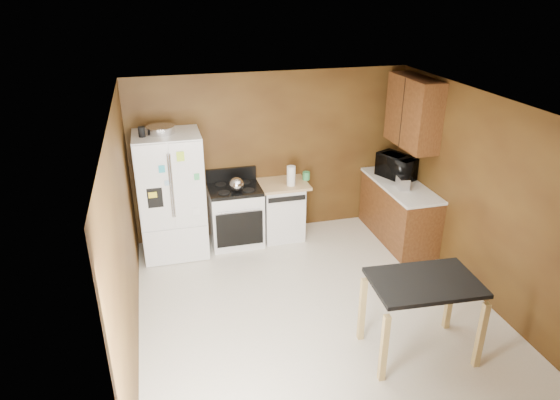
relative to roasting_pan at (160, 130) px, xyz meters
name	(u,v)px	position (x,y,z in m)	size (l,w,h in m)	color
floor	(315,309)	(1.61, -1.92, -1.85)	(4.50, 4.50, 0.00)	silver
ceiling	(322,107)	(1.61, -1.92, 0.65)	(4.50, 4.50, 0.00)	white
wall_back	(272,154)	(1.61, 0.33, -0.60)	(4.20, 4.20, 0.00)	brown
wall_front	(418,348)	(1.61, -4.17, -0.60)	(4.20, 4.20, 0.00)	brown
wall_left	(125,239)	(-0.49, -1.92, -0.60)	(4.50, 4.50, 0.00)	brown
wall_right	(482,198)	(3.71, -1.92, -0.60)	(4.50, 4.50, 0.00)	brown
roasting_pan	(160,130)	(0.00, 0.00, 0.00)	(0.38, 0.38, 0.10)	silver
pen_cup	(142,132)	(-0.24, -0.12, 0.02)	(0.09, 0.09, 0.13)	black
kettle	(237,184)	(0.98, -0.14, -0.84)	(0.21, 0.21, 0.21)	silver
paper_towel	(291,176)	(1.81, -0.09, -0.81)	(0.13, 0.13, 0.30)	white
green_canister	(306,176)	(2.09, 0.07, -0.90)	(0.11, 0.11, 0.12)	#3D9E59
toaster	(403,183)	(3.34, -0.64, -0.86)	(0.14, 0.23, 0.17)	silver
microwave	(396,167)	(3.45, -0.20, -0.79)	(0.59, 0.40, 0.32)	black
refrigerator	(172,195)	(0.06, -0.05, -0.95)	(0.90, 0.80, 1.80)	white
gas_range	(236,214)	(0.97, 0.01, -1.39)	(0.76, 0.68, 1.10)	white
dishwasher	(282,209)	(1.69, 0.03, -1.40)	(0.78, 0.63, 0.89)	white
right_cabinets	(403,182)	(3.45, -0.44, -0.94)	(0.63, 1.58, 2.45)	brown
island	(423,293)	(2.43, -2.92, -1.09)	(1.15, 0.79, 0.91)	black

